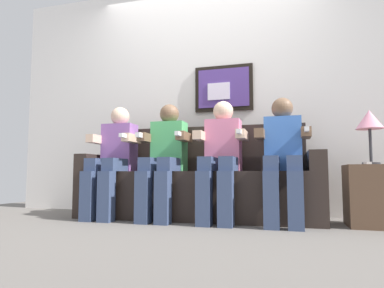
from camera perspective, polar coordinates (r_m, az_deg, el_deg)
The scene contains 10 objects.
ground_plane at distance 3.03m, azimuth -0.80°, elevation -13.07°, with size 6.12×6.12×0.00m, color #66605B.
back_wall_assembly at distance 3.84m, azimuth 2.62°, elevation 8.21°, with size 4.70×0.10×2.60m.
couch at distance 3.32m, azimuth 0.85°, elevation -6.95°, with size 2.30×0.58×0.90m.
person_leftmost at distance 3.47m, azimuth -12.92°, elevation -1.89°, with size 0.46×0.56×1.11m.
person_left_center at distance 3.24m, azimuth -4.55°, elevation -1.78°, with size 0.46×0.56×1.11m.
person_right_center at distance 3.09m, azimuth 4.86°, elevation -1.64°, with size 0.46×0.56×1.11m.
person_rightmost at distance 3.04m, azimuth 14.90°, elevation -1.43°, with size 0.46×0.56×1.11m.
side_table_right at distance 3.16m, azimuth 27.84°, elevation -7.60°, with size 0.40×0.40×0.50m.
table_lamp at distance 3.23m, azimuth 27.43°, elevation 3.27°, with size 0.22×0.22×0.46m.
spare_remote_on_table at distance 3.09m, azimuth 27.17°, elevation -2.88°, with size 0.04×0.13×0.02m, color white.
Camera 1 is at (0.86, -2.87, 0.43)m, focal length 32.05 mm.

